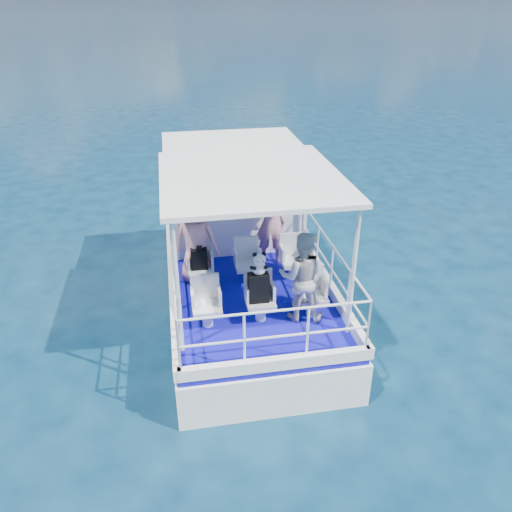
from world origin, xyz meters
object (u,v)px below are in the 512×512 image
Objects in this scene: passenger_stbd_aft at (302,277)px; panda at (259,263)px; backpack_center at (258,288)px; passenger_port_fwd at (196,241)px.

passenger_stbd_aft reaches higher than panda.
passenger_stbd_aft is 4.08× the size of panda.
backpack_center is 0.45m from panda.
panda is (-0.70, 0.06, 0.29)m from passenger_stbd_aft.
passenger_port_fwd is 1.07× the size of passenger_stbd_aft.
passenger_stbd_aft is at bearing -3.91° from backpack_center.
passenger_stbd_aft is at bearing -4.85° from panda.
passenger_port_fwd is 2.24m from passenger_stbd_aft.
panda is at bearing 146.63° from passenger_port_fwd.
backpack_center is at bearing 145.98° from passenger_port_fwd.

